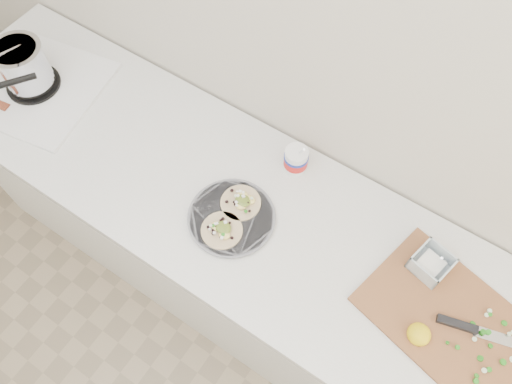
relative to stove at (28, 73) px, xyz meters
The scene contains 5 objects.
counter 1.03m from the stove, ahead, with size 2.44×0.66×0.90m.
stove is the anchor object (origin of this frame).
taco_plate 0.95m from the stove, ahead, with size 0.29×0.29×0.04m.
tub 1.05m from the stove, 13.23° to the left, with size 0.08×0.08×0.19m.
cutboard 1.67m from the stove, ahead, with size 0.55×0.44×0.08m.
Camera 1 is at (0.54, 0.79, 2.37)m, focal length 35.00 mm.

